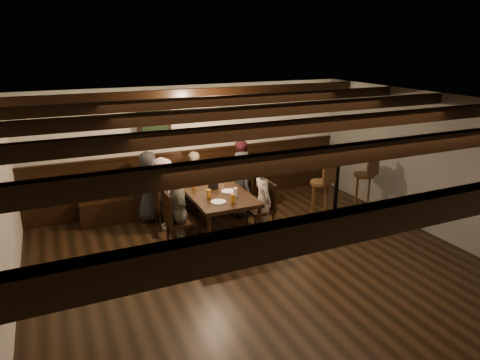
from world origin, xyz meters
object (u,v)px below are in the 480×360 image
chair_right_far (261,218)px  person_bench_left (149,186)px  bar_stool_right (363,194)px  dining_table (212,191)px  person_bench_centre (194,181)px  chair_right_near (240,202)px  person_right_far (263,199)px  chair_left_far (180,231)px  person_left_far (177,211)px  person_right_near (242,184)px  bar_stool_left (320,202)px  chair_left_near (166,213)px  person_left_near (163,194)px  person_bench_right (239,174)px  high_top_table (337,178)px

chair_right_far → person_bench_left: size_ratio=0.70×
chair_right_far → bar_stool_right: 2.12m
dining_table → person_bench_centre: (0.01, 1.05, -0.13)m
chair_right_near → chair_right_far: chair_right_far is taller
chair_right_far → person_bench_left: 2.14m
chair_right_near → person_bench_centre: 0.99m
chair_right_far → person_right_far: 0.34m
bar_stool_right → chair_left_far: bearing=165.4°
chair_left_far → chair_right_far: size_ratio=1.06×
person_right_far → person_left_far: bearing=90.0°
person_bench_centre → person_right_near: bearing=141.3°
chair_left_far → chair_right_near: chair_left_far is taller
chair_left_far → person_bench_centre: 1.69m
dining_table → chair_left_far: size_ratio=2.20×
bar_stool_left → bar_stool_right: size_ratio=1.00×
chair_left_near → bar_stool_right: size_ratio=0.76×
person_bench_left → person_right_far: bearing=140.7°
chair_left_far → bar_stool_right: (3.56, -0.10, 0.14)m
person_right_near → person_left_near: bearing=90.0°
person_bench_centre → person_right_near: size_ratio=0.95×
chair_left_near → chair_left_far: chair_left_far is taller
person_bench_centre → person_bench_right: person_bench_right is taller
dining_table → person_bench_right: size_ratio=1.58×
chair_left_near → high_top_table: bearing=75.3°
chair_right_near → high_top_table: size_ratio=0.76×
chair_right_far → person_bench_right: bearing=-7.6°
person_right_near → bar_stool_left: (1.07, -1.03, -0.19)m
person_bench_centre → bar_stool_left: bearing=138.7°
chair_left_near → bar_stool_left: 2.76m
chair_left_near → person_right_near: (1.47, -0.02, 0.35)m
person_bench_right → chair_left_far: bearing=39.8°
person_right_near → bar_stool_right: bearing=-114.5°
high_top_table → bar_stool_right: (0.50, -0.16, -0.33)m
person_bench_centre → person_right_far: person_right_far is taller
person_bench_left → person_left_near: person_bench_left is taller
person_bench_left → high_top_table: 3.47m
person_bench_left → high_top_table: person_bench_left is taller
chair_right_far → bar_stool_right: size_ratio=0.77×
bar_stool_left → person_left_near: bearing=143.2°
chair_right_near → person_left_near: bearing=90.0°
chair_right_near → chair_right_far: (-0.01, -0.90, 0.01)m
chair_left_far → person_bench_left: bearing=-172.4°
person_left_near → bar_stool_left: 2.79m
chair_left_far → bar_stool_right: bar_stool_right is taller
person_left_near → person_right_near: person_left_near is taller
chair_right_far → person_bench_centre: size_ratio=0.77×
person_left_near → person_right_far: person_left_near is taller
person_bench_left → bar_stool_right: 4.00m
person_right_near → bar_stool_right: size_ratio=1.06×
chair_right_near → person_left_far: person_left_far is taller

